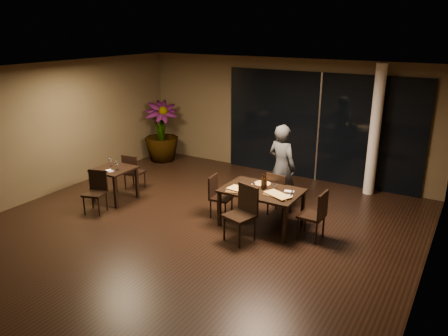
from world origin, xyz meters
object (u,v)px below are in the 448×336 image
side_table (114,174)px  chair_main_far (278,192)px  bottle_b (263,182)px  bottle_a (263,181)px  chair_main_near (243,210)px  chair_side_near (96,189)px  chair_main_right (316,213)px  chair_side_far (132,170)px  diner (282,167)px  chair_main_left (218,194)px  potted_plant (161,132)px  bottle_c (265,181)px  main_table (262,193)px

side_table → chair_main_far: bearing=17.6°
bottle_b → bottle_a: bearing=127.2°
chair_main_near → chair_main_far: bearing=101.3°
chair_main_far → chair_side_near: (-3.37, -1.76, -0.02)m
chair_side_near → bottle_b: 3.53m
chair_main_right → bottle_a: 1.20m
chair_side_far → bottle_a: size_ratio=3.08×
chair_main_near → diner: (-0.02, 1.74, 0.34)m
chair_main_left → bottle_a: 1.03m
diner → side_table: bearing=38.8°
chair_main_left → chair_main_right: bearing=-95.2°
chair_main_right → potted_plant: 6.04m
diner → potted_plant: diner is taller
chair_side_near → bottle_c: 3.56m
potted_plant → bottle_b: (4.41, -2.39, 0.05)m
side_table → chair_side_far: 0.69m
side_table → bottle_b: (3.41, 0.53, 0.28)m
potted_plant → bottle_a: bearing=-28.2°
bottle_b → chair_side_near: bearing=-160.2°
chair_side_near → potted_plant: size_ratio=0.52×
chair_side_far → bottle_c: size_ratio=3.06×
chair_side_far → potted_plant: bearing=-75.7°
side_table → bottle_c: size_ratio=2.78×
main_table → diner: diner is taller
potted_plant → chair_main_left: bearing=-35.8°
chair_main_left → bottle_b: (0.97, 0.09, 0.42)m
chair_side_near → diner: size_ratio=0.48×
chair_side_far → bottle_a: (3.46, -0.09, 0.40)m
bottle_a → chair_side_near: bearing=-159.3°
potted_plant → bottle_a: (4.38, -2.35, 0.04)m
main_table → bottle_c: (0.02, 0.10, 0.22)m
chair_main_right → potted_plant: bearing=-112.1°
chair_main_right → bottle_b: 1.16m
chair_side_far → chair_side_near: size_ratio=1.00×
chair_main_right → chair_side_near: bearing=-73.7°
side_table → bottle_b: bottle_b is taller
bottle_b → chair_side_far: bearing=177.7°
bottle_a → chair_side_far: bearing=178.5°
side_table → diner: bearing=24.6°
diner → bottle_a: bearing=105.7°
chair_main_right → chair_side_near: size_ratio=1.06×
chair_main_far → diner: (-0.13, 0.43, 0.40)m
chair_main_left → chair_side_far: size_ratio=0.99×
main_table → chair_side_near: bearing=-160.6°
chair_main_near → bottle_b: (0.04, 0.73, 0.33)m
main_table → chair_main_far: 0.63m
bottle_b → main_table: bearing=-115.5°
chair_main_left → bottle_b: bearing=-91.2°
side_table → bottle_c: bearing=10.0°
chair_main_far → chair_main_right: chair_main_right is taller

